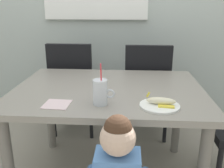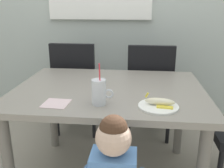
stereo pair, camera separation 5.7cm
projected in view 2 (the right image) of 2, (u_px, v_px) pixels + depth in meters
dining_table at (109, 101)px, 1.80m from camera, size 1.32×0.99×0.75m
dining_chair_left at (76, 83)px, 2.54m from camera, size 0.44×0.45×0.96m
dining_chair_right at (149, 87)px, 2.44m from camera, size 0.44×0.45×0.96m
milk_cup at (99, 93)px, 1.46m from camera, size 0.13×0.08×0.25m
snack_plate at (158, 106)px, 1.44m from camera, size 0.23×0.23×0.01m
peeled_banana at (160, 102)px, 1.43m from camera, size 0.17×0.12×0.07m
paper_napkin at (56, 103)px, 1.49m from camera, size 0.16×0.16×0.00m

